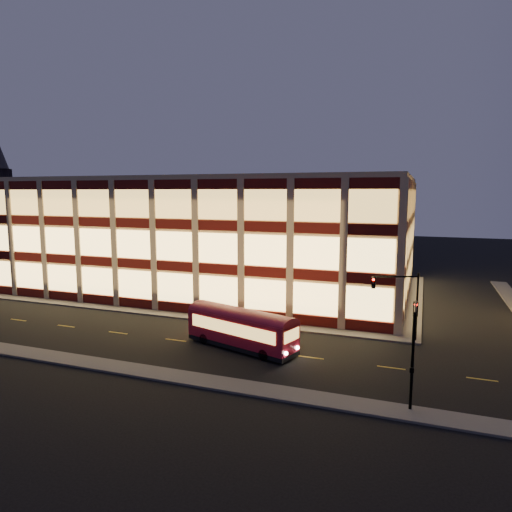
% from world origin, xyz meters
% --- Properties ---
extents(ground, '(200.00, 200.00, 0.00)m').
position_xyz_m(ground, '(0.00, 0.00, 0.00)').
color(ground, black).
rests_on(ground, ground).
extents(sidewalk_office_south, '(54.00, 2.00, 0.15)m').
position_xyz_m(sidewalk_office_south, '(-3.00, 1.00, 0.07)').
color(sidewalk_office_south, '#514F4C').
rests_on(sidewalk_office_south, ground).
extents(sidewalk_office_east, '(2.00, 30.00, 0.15)m').
position_xyz_m(sidewalk_office_east, '(23.00, 17.00, 0.07)').
color(sidewalk_office_east, '#514F4C').
rests_on(sidewalk_office_east, ground).
extents(sidewalk_near, '(100.00, 2.00, 0.15)m').
position_xyz_m(sidewalk_near, '(0.00, -13.00, 0.07)').
color(sidewalk_near, '#514F4C').
rests_on(sidewalk_near, ground).
extents(office_building, '(50.45, 30.45, 14.50)m').
position_xyz_m(office_building, '(-2.91, 16.91, 7.25)').
color(office_building, tan).
rests_on(office_building, ground).
extents(traffic_signal_far, '(3.79, 1.87, 6.00)m').
position_xyz_m(traffic_signal_far, '(22.21, 0.24, 4.11)').
color(traffic_signal_far, black).
rests_on(traffic_signal_far, ground).
extents(traffic_signal_near, '(0.32, 4.45, 6.00)m').
position_xyz_m(traffic_signal_near, '(23.50, -11.03, 4.13)').
color(traffic_signal_near, black).
rests_on(traffic_signal_near, ground).
extents(trolley_bus, '(10.11, 5.28, 3.33)m').
position_xyz_m(trolley_bus, '(10.09, -5.87, 1.84)').
color(trolley_bus, maroon).
rests_on(trolley_bus, ground).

